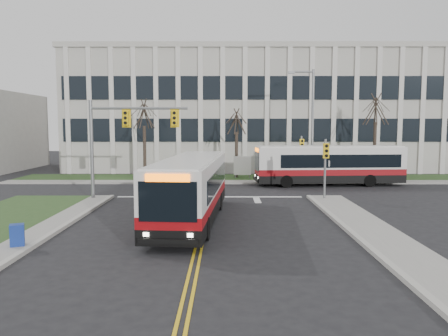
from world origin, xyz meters
TOP-DOWN VIEW (x-y plane):
  - ground at (0.00, 0.00)m, footprint 120.00×120.00m
  - sidewalk_east at (7.50, -5.00)m, footprint 2.00×26.00m
  - sidewalk_cross at (5.00, 15.20)m, footprint 44.00×1.60m
  - building_lawn at (5.00, 18.00)m, footprint 44.00×5.00m
  - office_building at (5.00, 30.00)m, footprint 40.00×16.00m
  - mast_arm_signal at (-5.62, 7.16)m, footprint 6.11×0.38m
  - signal_pole_near at (7.20, 6.90)m, footprint 0.34×0.39m
  - signal_pole_far at (7.20, 15.40)m, footprint 0.34×0.39m
  - streetlight at (8.03, 16.20)m, footprint 2.15×0.25m
  - directory_sign at (2.50, 17.50)m, footprint 1.50×0.12m
  - tree_left at (-6.00, 18.00)m, footprint 1.80×1.80m
  - tree_mid at (2.00, 18.20)m, footprint 1.80×1.80m
  - tree_right at (14.00, 18.00)m, footprint 1.80×1.80m
  - bus_main at (-0.63, 1.07)m, footprint 3.25×11.45m
  - bus_cross at (9.09, 13.87)m, footprint 11.43×3.22m
  - newspaper_box_blue at (-6.80, -3.88)m, footprint 0.63×0.61m

SIDE VIEW (x-z plane):
  - ground at x=0.00m, z-range 0.00..0.00m
  - building_lawn at x=5.00m, z-range 0.00..0.12m
  - sidewalk_east at x=7.50m, z-range 0.00..0.14m
  - sidewalk_cross at x=5.00m, z-range 0.00..0.14m
  - newspaper_box_blue at x=-6.80m, z-range 0.00..0.95m
  - directory_sign at x=2.50m, z-range 0.17..2.17m
  - bus_cross at x=9.09m, z-range 0.00..3.01m
  - bus_main at x=-0.63m, z-range 0.00..3.01m
  - signal_pole_near at x=7.20m, z-range 0.60..4.40m
  - signal_pole_far at x=7.20m, z-range 0.60..4.40m
  - mast_arm_signal at x=-5.62m, z-range 1.16..7.36m
  - tree_mid at x=2.00m, z-range 1.47..8.29m
  - streetlight at x=8.03m, z-range 0.59..9.79m
  - tree_left at x=-6.00m, z-range 1.66..9.36m
  - tree_right at x=14.00m, z-range 1.78..10.03m
  - office_building at x=5.00m, z-range 0.00..12.00m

